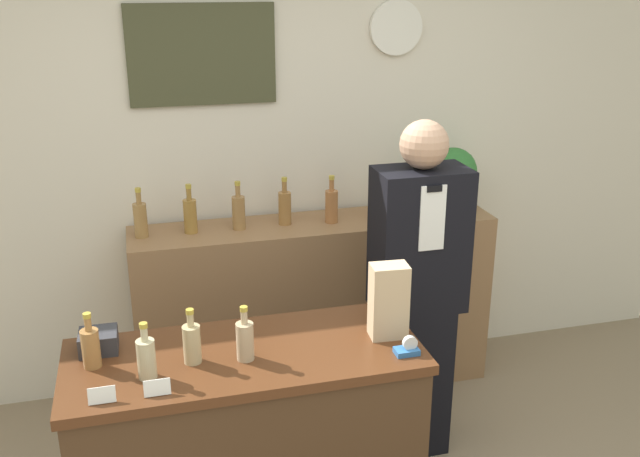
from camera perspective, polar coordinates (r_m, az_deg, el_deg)
back_wall at (r=3.99m, az=-3.92°, el=6.22°), size 5.20×0.09×2.70m
back_shelf at (r=4.07m, az=-0.42°, el=-6.22°), size 1.99×0.41×1.01m
display_counter at (r=3.00m, az=-5.72°, el=-17.63°), size 1.34×0.56×0.94m
shopkeeper at (r=3.44m, az=7.74°, el=-5.33°), size 0.43×0.27×1.69m
potted_plant at (r=4.11m, az=10.58°, el=4.22°), size 0.27×0.27×0.36m
paper_bag at (r=2.79m, az=5.51°, el=-5.79°), size 0.15×0.11×0.30m
tape_dispenser at (r=2.73m, az=7.03°, el=-9.49°), size 0.09×0.06×0.07m
price_card_left at (r=2.54m, az=-17.06°, el=-12.64°), size 0.09×0.02×0.06m
price_card_right at (r=2.53m, az=-12.90°, el=-12.30°), size 0.09×0.02×0.06m
gift_box at (r=2.85m, az=-17.30°, el=-8.61°), size 0.14×0.13×0.08m
counter_bottle_0 at (r=2.73m, az=-17.87°, el=-8.99°), size 0.07×0.07×0.21m
counter_bottle_1 at (r=2.61m, az=-13.73°, el=-9.98°), size 0.07×0.07×0.21m
counter_bottle_2 at (r=2.67m, az=-10.21°, el=-8.96°), size 0.07×0.07×0.21m
counter_bottle_3 at (r=2.66m, az=-6.02°, el=-8.83°), size 0.07×0.07×0.21m
shelf_bottle_0 at (r=3.75m, az=-14.17°, el=0.76°), size 0.07×0.07×0.26m
shelf_bottle_1 at (r=3.76m, az=-10.35°, el=1.10°), size 0.07×0.07×0.26m
shelf_bottle_2 at (r=3.78m, az=-6.53°, el=1.37°), size 0.07×0.07×0.26m
shelf_bottle_3 at (r=3.83m, az=-2.84°, el=1.75°), size 0.07×0.07×0.26m
shelf_bottle_4 at (r=3.86m, az=0.93°, el=1.90°), size 0.07×0.07×0.26m
shelf_bottle_5 at (r=3.93m, az=4.47°, el=2.18°), size 0.07×0.07×0.26m
shelf_bottle_6 at (r=4.03m, az=7.79°, el=2.51°), size 0.07×0.07×0.26m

